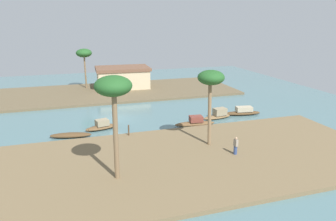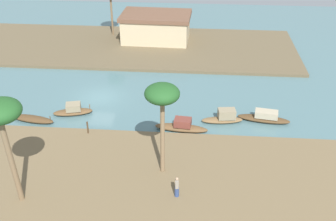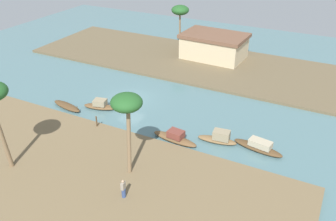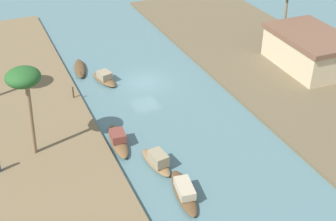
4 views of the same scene
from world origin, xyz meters
name	(u,v)px [view 2 (image 2 of 4)]	position (x,y,z in m)	size (l,w,h in m)	color
river_water	(100,97)	(0.00, 0.00, 0.00)	(70.92, 70.92, 0.00)	slate
riverbank_left	(56,186)	(0.00, -13.76, 0.16)	(43.40, 14.75, 0.33)	brown
riverbank_right	(124,46)	(0.00, 13.76, 0.16)	(43.40, 14.75, 0.33)	brown
sampan_open_hull	(73,110)	(-1.69, -3.47, 0.39)	(3.76, 2.04, 1.07)	brown
sampan_downstream_large	(33,119)	(-4.96, -5.04, 0.25)	(4.24, 1.80, 0.81)	brown
sampan_foreground	(264,117)	(15.73, -3.32, 0.40)	(4.75, 1.89, 1.06)	brown
sampan_midstream	(182,126)	(8.43, -5.47, 0.41)	(4.69, 1.60, 1.15)	brown
sampan_upstream_small	(224,117)	(12.11, -3.76, 0.48)	(3.78, 1.54, 1.27)	brown
person_on_near_bank	(177,187)	(8.57, -14.27, 1.05)	(0.33, 0.43, 1.56)	#33477A
mooring_post	(88,127)	(0.63, -7.03, 0.87)	(0.14, 0.14, 1.08)	#4C3823
palm_tree_left_near	(1,115)	(-1.77, -15.64, 6.95)	(2.55, 2.55, 7.63)	#7F6647
palm_tree_left_far	(162,97)	(7.35, -11.42, 6.36)	(2.40, 2.40, 6.93)	#7F6647
riverside_building	(156,27)	(3.91, 16.11, 2.09)	(9.07, 6.21, 3.48)	beige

